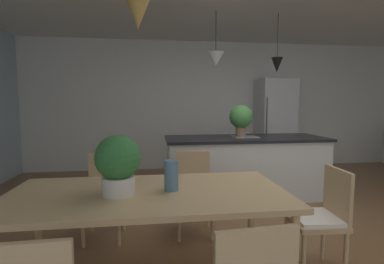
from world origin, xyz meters
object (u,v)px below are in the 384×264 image
(dining_table, at_px, (148,199))
(chair_far_right, at_px, (194,189))
(chair_kitchen_end, at_px, (321,216))
(chair_far_left, at_px, (105,193))
(vase_on_dining_table, at_px, (171,176))
(potted_plant_on_table, at_px, (118,162))
(potted_plant_on_island, at_px, (241,118))
(refrigerator, at_px, (275,125))
(kitchen_island, at_px, (245,166))

(dining_table, distance_m, chair_far_right, 1.01)
(chair_kitchen_end, relative_size, chair_far_right, 1.00)
(chair_far_left, height_order, vase_on_dining_table, vase_on_dining_table)
(chair_far_left, bearing_deg, dining_table, -61.97)
(chair_far_right, distance_m, potted_plant_on_table, 1.25)
(dining_table, relative_size, potted_plant_on_island, 4.37)
(chair_far_left, bearing_deg, vase_on_dining_table, -53.59)
(chair_far_left, bearing_deg, potted_plant_on_island, 31.35)
(chair_far_right, height_order, refrigerator, refrigerator)
(chair_far_right, bearing_deg, refrigerator, 52.59)
(chair_far_left, relative_size, potted_plant_on_table, 2.00)
(chair_far_left, relative_size, potted_plant_on_island, 1.83)
(chair_far_left, distance_m, potted_plant_on_island, 2.21)
(chair_far_left, bearing_deg, potted_plant_on_table, -74.35)
(chair_kitchen_end, bearing_deg, potted_plant_on_island, 92.50)
(kitchen_island, xyz_separation_m, potted_plant_on_table, (-1.61, -2.01, 0.51))
(chair_kitchen_end, bearing_deg, refrigerator, 72.09)
(kitchen_island, distance_m, potted_plant_on_island, 0.73)
(chair_far_left, height_order, potted_plant_on_island, potted_plant_on_island)
(kitchen_island, relative_size, vase_on_dining_table, 10.25)
(chair_kitchen_end, bearing_deg, kitchen_island, 90.36)
(potted_plant_on_table, bearing_deg, chair_kitchen_end, 1.32)
(chair_far_right, xyz_separation_m, refrigerator, (2.12, 2.77, 0.47))
(kitchen_island, height_order, potted_plant_on_table, potted_plant_on_table)
(dining_table, relative_size, chair_far_left, 2.39)
(vase_on_dining_table, bearing_deg, potted_plant_on_island, 59.66)
(potted_plant_on_island, relative_size, vase_on_dining_table, 2.07)
(potted_plant_on_island, bearing_deg, vase_on_dining_table, -120.34)
(chair_far_left, height_order, potted_plant_on_table, potted_plant_on_table)
(chair_far_left, relative_size, refrigerator, 0.46)
(dining_table, relative_size, chair_far_right, 2.39)
(chair_far_right, relative_size, kitchen_island, 0.37)
(potted_plant_on_island, distance_m, vase_on_dining_table, 2.30)
(chair_kitchen_end, xyz_separation_m, potted_plant_on_table, (-1.62, -0.04, 0.50))
(potted_plant_on_table, xyz_separation_m, vase_on_dining_table, (0.39, 0.04, -0.12))
(dining_table, distance_m, chair_far_left, 1.01)
(chair_far_left, height_order, refrigerator, refrigerator)
(kitchen_island, xyz_separation_m, potted_plant_on_island, (-0.07, 0.00, 0.72))
(dining_table, height_order, kitchen_island, kitchen_island)
(chair_far_right, height_order, kitchen_island, kitchen_island)
(chair_kitchen_end, xyz_separation_m, refrigerator, (1.18, 3.65, 0.47))
(chair_far_right, distance_m, potted_plant_on_island, 1.56)
(chair_kitchen_end, relative_size, vase_on_dining_table, 3.78)
(refrigerator, relative_size, potted_plant_on_island, 3.99)
(refrigerator, distance_m, vase_on_dining_table, 4.37)
(refrigerator, relative_size, potted_plant_on_table, 4.36)
(dining_table, bearing_deg, refrigerator, 54.61)
(chair_far_right, bearing_deg, chair_kitchen_end, -43.06)
(chair_kitchen_end, distance_m, chair_far_left, 2.07)
(potted_plant_on_island, bearing_deg, refrigerator, 53.01)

